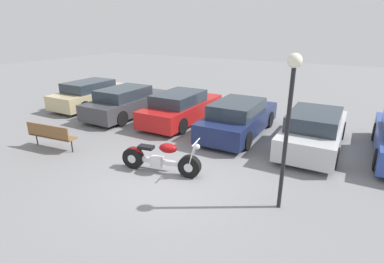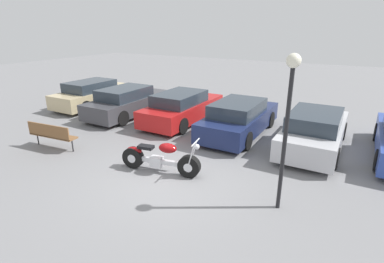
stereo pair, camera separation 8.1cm
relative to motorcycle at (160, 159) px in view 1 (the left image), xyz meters
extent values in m
plane|color=slate|center=(0.40, -0.23, -0.41)|extent=(60.00, 60.00, 0.00)
cylinder|color=black|center=(0.88, 0.15, -0.10)|extent=(0.65, 0.30, 0.63)
cylinder|color=silver|center=(0.88, 0.15, -0.10)|extent=(0.29, 0.26, 0.25)
cylinder|color=black|center=(-0.83, -0.15, -0.10)|extent=(0.65, 0.30, 0.63)
cylinder|color=silver|center=(-0.83, -0.15, -0.10)|extent=(0.29, 0.26, 0.25)
cube|color=silver|center=(0.03, 0.00, -0.08)|extent=(1.32, 0.34, 0.12)
cube|color=silver|center=(-0.09, -0.02, -0.11)|extent=(0.38, 0.29, 0.30)
ellipsoid|color=maroon|center=(0.27, 0.04, 0.35)|extent=(0.57, 0.40, 0.27)
cube|color=black|center=(-0.40, -0.07, 0.29)|extent=(0.47, 0.31, 0.09)
ellipsoid|color=maroon|center=(-0.78, -0.14, 0.14)|extent=(0.51, 0.28, 0.20)
cylinder|color=silver|center=(0.99, 0.08, 0.27)|extent=(0.22, 0.07, 0.74)
cylinder|color=silver|center=(0.96, 0.25, 0.27)|extent=(0.22, 0.07, 0.74)
cylinder|color=silver|center=(1.06, 0.18, 0.63)|extent=(0.14, 0.62, 0.03)
sphere|color=silver|center=(1.10, 0.19, 0.51)|extent=(0.15, 0.15, 0.15)
cylinder|color=silver|center=(-0.35, 0.08, -0.21)|extent=(1.32, 0.31, 0.08)
cube|color=#C6B284|center=(-7.31, 4.52, 0.10)|extent=(1.72, 4.45, 0.68)
cube|color=#28333D|center=(-7.31, 4.25, 0.67)|extent=(1.51, 2.31, 0.47)
cylinder|color=black|center=(-8.11, 5.90, -0.09)|extent=(0.20, 0.64, 0.64)
cylinder|color=black|center=(-6.51, 5.90, -0.09)|extent=(0.20, 0.64, 0.64)
cylinder|color=black|center=(-8.11, 3.14, -0.09)|extent=(0.20, 0.64, 0.64)
cylinder|color=black|center=(-6.51, 3.14, -0.09)|extent=(0.20, 0.64, 0.64)
cube|color=#3D3D42|center=(-4.61, 4.06, 0.10)|extent=(1.72, 4.45, 0.68)
cube|color=#28333D|center=(-4.61, 3.79, 0.67)|extent=(1.51, 2.31, 0.47)
cylinder|color=black|center=(-5.41, 5.44, -0.09)|extent=(0.20, 0.64, 0.64)
cylinder|color=black|center=(-3.81, 5.44, -0.09)|extent=(0.20, 0.64, 0.64)
cylinder|color=black|center=(-5.41, 2.68, -0.09)|extent=(0.20, 0.64, 0.64)
cylinder|color=black|center=(-3.81, 2.68, -0.09)|extent=(0.20, 0.64, 0.64)
cube|color=red|center=(-1.91, 4.42, 0.10)|extent=(1.72, 4.45, 0.68)
cube|color=#28333D|center=(-1.91, 4.15, 0.67)|extent=(1.51, 2.31, 0.47)
cylinder|color=black|center=(-2.71, 5.80, -0.09)|extent=(0.20, 0.64, 0.64)
cylinder|color=black|center=(-1.11, 5.80, -0.09)|extent=(0.20, 0.64, 0.64)
cylinder|color=black|center=(-2.71, 3.04, -0.09)|extent=(0.20, 0.64, 0.64)
cylinder|color=black|center=(-1.11, 3.04, -0.09)|extent=(0.20, 0.64, 0.64)
cube|color=#19234C|center=(0.79, 4.15, 0.10)|extent=(1.72, 4.45, 0.68)
cube|color=#28333D|center=(0.79, 3.89, 0.67)|extent=(1.51, 2.31, 0.47)
cylinder|color=black|center=(-0.01, 5.53, -0.09)|extent=(0.20, 0.64, 0.64)
cylinder|color=black|center=(1.59, 5.53, -0.09)|extent=(0.20, 0.64, 0.64)
cylinder|color=black|center=(-0.01, 2.78, -0.09)|extent=(0.20, 0.64, 0.64)
cylinder|color=black|center=(1.59, 2.78, -0.09)|extent=(0.20, 0.64, 0.64)
cube|color=#BCBCC1|center=(3.48, 4.08, 0.10)|extent=(1.72, 4.45, 0.68)
cube|color=#28333D|center=(3.48, 3.81, 0.67)|extent=(1.51, 2.31, 0.47)
cylinder|color=black|center=(2.68, 5.46, -0.09)|extent=(0.20, 0.64, 0.64)
cylinder|color=black|center=(4.28, 5.46, -0.09)|extent=(0.20, 0.64, 0.64)
cylinder|color=black|center=(2.68, 2.70, -0.09)|extent=(0.20, 0.64, 0.64)
cylinder|color=black|center=(4.28, 2.70, -0.09)|extent=(0.20, 0.64, 0.64)
cylinder|color=black|center=(5.38, 5.90, -0.09)|extent=(0.20, 0.64, 0.64)
cylinder|color=black|center=(5.38, 3.14, -0.09)|extent=(0.20, 0.64, 0.64)
cube|color=brown|center=(-4.13, -0.32, 0.04)|extent=(1.82, 0.58, 0.05)
cube|color=brown|center=(-4.11, -0.50, 0.26)|extent=(1.79, 0.22, 0.44)
cylinder|color=black|center=(-4.92, -0.40, -0.19)|extent=(0.04, 0.04, 0.45)
cylinder|color=black|center=(-3.34, -0.24, -0.19)|extent=(0.04, 0.04, 0.45)
cylinder|color=black|center=(3.39, -0.12, 1.19)|extent=(0.09, 0.09, 3.19)
sphere|color=white|center=(3.39, -0.12, 2.89)|extent=(0.29, 0.29, 0.29)
camera|label=1|loc=(4.54, -6.25, 3.51)|focal=28.00mm
camera|label=2|loc=(4.61, -6.21, 3.51)|focal=28.00mm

